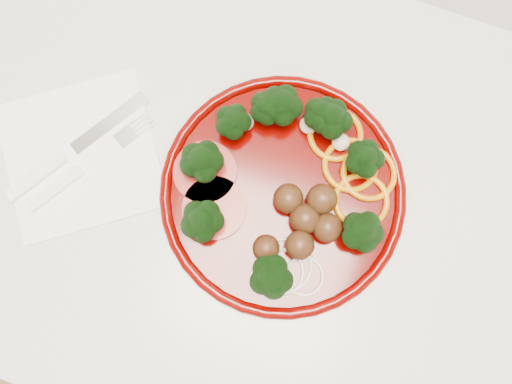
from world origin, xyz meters
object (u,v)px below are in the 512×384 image
(plate, at_px, (285,185))
(napkin, at_px, (81,155))
(knife, at_px, (60,160))
(fork, at_px, (70,178))

(plate, bearing_deg, napkin, -169.59)
(plate, bearing_deg, knife, -167.38)
(napkin, bearing_deg, plate, 10.41)
(plate, relative_size, knife, 1.62)
(fork, bearing_deg, plate, -41.29)
(plate, distance_m, fork, 0.26)
(napkin, relative_size, knife, 0.99)
(knife, relative_size, fork, 1.13)
(napkin, bearing_deg, fork, -88.16)
(plate, xyz_separation_m, knife, (-0.26, -0.06, -0.01))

